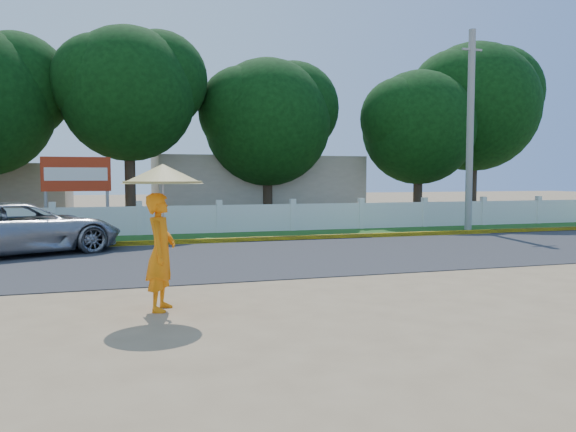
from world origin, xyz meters
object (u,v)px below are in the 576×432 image
at_px(monk_with_parasol, 162,215).
at_px(utility_pole, 470,131).
at_px(billboard, 76,178).
at_px(vehicle, 22,228).

bearing_deg(monk_with_parasol, utility_pole, 38.50).
relative_size(utility_pole, monk_with_parasol, 3.35).
height_order(monk_with_parasol, billboard, billboard).
height_order(utility_pole, billboard, utility_pole).
bearing_deg(vehicle, utility_pole, -105.13).
relative_size(vehicle, monk_with_parasol, 2.23).
distance_m(utility_pole, monk_with_parasol, 16.87).
xyz_separation_m(utility_pole, monk_with_parasol, (-13.06, -10.39, -2.47)).
height_order(vehicle, billboard, billboard).
relative_size(utility_pole, vehicle, 1.50).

